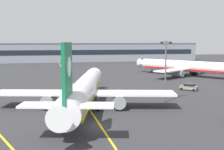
% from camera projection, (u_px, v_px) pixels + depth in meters
% --- Properties ---
extents(ground_plane, '(400.00, 400.00, 0.00)m').
position_uv_depth(ground_plane, '(98.00, 126.00, 38.71)').
color(ground_plane, '#2D2D30').
extents(taxiway_centreline, '(2.44, 179.99, 0.01)m').
position_uv_depth(taxiway_centreline, '(77.00, 90.00, 67.75)').
color(taxiway_centreline, yellow).
rests_on(taxiway_centreline, ground).
extents(airliner_foreground, '(32.20, 40.93, 11.65)m').
position_uv_depth(airliner_foreground, '(84.00, 90.00, 48.46)').
color(airliner_foreground, white).
rests_on(airliner_foreground, ground).
extents(airliner_background, '(28.91, 35.45, 11.43)m').
position_uv_depth(airliner_background, '(187.00, 66.00, 95.35)').
color(airliner_background, white).
rests_on(airliner_background, ground).
extents(apron_lamp_post, '(2.24, 0.90, 11.87)m').
position_uv_depth(apron_lamp_post, '(166.00, 71.00, 53.14)').
color(apron_lamp_post, '#515156').
rests_on(apron_lamp_post, ground).
extents(service_car_second, '(4.11, 4.35, 1.79)m').
position_uv_depth(service_car_second, '(189.00, 87.00, 67.30)').
color(service_car_second, slate).
rests_on(service_car_second, ground).
extents(safety_cone_by_nose_gear, '(0.44, 0.44, 0.55)m').
position_uv_depth(safety_cone_by_nose_gear, '(77.00, 91.00, 64.33)').
color(safety_cone_by_nose_gear, orange).
rests_on(safety_cone_by_nose_gear, ground).
extents(terminal_building, '(159.03, 12.40, 11.10)m').
position_uv_depth(terminal_building, '(70.00, 52.00, 164.57)').
color(terminal_building, gray).
rests_on(terminal_building, ground).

